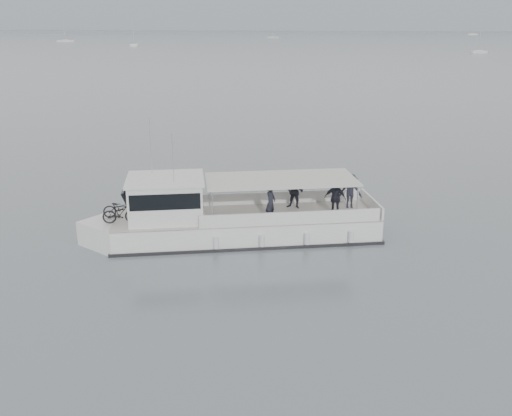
# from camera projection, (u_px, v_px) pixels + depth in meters

# --- Properties ---
(ground) EXTENTS (1400.00, 1400.00, 0.00)m
(ground) POSITION_uv_depth(u_px,v_px,m) (221.00, 240.00, 28.71)
(ground) COLOR slate
(ground) RESTS_ON ground
(headland) EXTENTS (1400.00, 90.00, 28.00)m
(headland) POSITION_uv_depth(u_px,v_px,m) (331.00, 15.00, 550.88)
(headland) COLOR #939EA8
(headland) RESTS_ON ground
(tour_boat) EXTENTS (14.97, 6.88, 6.28)m
(tour_boat) POSITION_uv_depth(u_px,v_px,m) (220.00, 219.00, 28.53)
(tour_boat) COLOR white
(tour_boat) RESTS_ON ground
(moored_fleet) EXTENTS (411.46, 354.01, 10.50)m
(moored_fleet) POSITION_uv_depth(u_px,v_px,m) (255.00, 44.00, 235.83)
(moored_fleet) COLOR white
(moored_fleet) RESTS_ON ground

